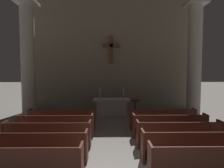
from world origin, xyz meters
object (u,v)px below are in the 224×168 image
at_px(candlestick_right, 123,95).
at_px(candlestick_left, 100,95).
at_px(pew_left_row_3, 48,135).
at_px(pew_right_row_1, 210,163).
at_px(pew_right_row_4, 170,126).
at_px(lectern, 135,110).
at_px(pew_left_row_5, 62,119).
at_px(column_right_second, 194,62).
at_px(pew_right_row_5, 163,119).
at_px(pew_left_row_4, 56,126).
at_px(column_left_second, 28,62).
at_px(altar, 112,106).
at_px(pew_right_row_2, 192,146).
at_px(pew_left_row_1, 20,164).
at_px(pew_right_row_3, 179,134).
at_px(pew_left_row_2, 37,147).

bearing_deg(candlestick_right, candlestick_left, 180.00).
bearing_deg(pew_left_row_3, pew_right_row_1, -25.53).
bearing_deg(pew_right_row_4, lectern, 110.07).
relative_size(pew_left_row_5, column_right_second, 0.46).
bearing_deg(pew_right_row_5, candlestick_right, 118.68).
bearing_deg(candlestick_right, pew_left_row_4, -126.64).
xyz_separation_m(column_left_second, altar, (4.75, 0.48, -2.66)).
xyz_separation_m(pew_right_row_4, candlestick_right, (-1.61, 4.05, 0.74)).
relative_size(altar, candlestick_left, 3.39).
xyz_separation_m(pew_left_row_4, pew_right_row_2, (4.62, -2.21, 0.00)).
distance_m(pew_right_row_1, candlestick_right, 7.57).
relative_size(pew_right_row_1, candlestick_left, 4.63).
relative_size(pew_right_row_2, candlestick_right, 4.63).
bearing_deg(pew_right_row_5, pew_left_row_3, -154.47).
height_order(pew_left_row_1, candlestick_left, candlestick_left).
bearing_deg(candlestick_right, altar, 180.00).
bearing_deg(pew_left_row_1, pew_right_row_2, 13.43).
relative_size(pew_left_row_4, pew_right_row_4, 1.00).
height_order(column_left_second, altar, column_left_second).
bearing_deg(pew_left_row_5, pew_right_row_3, -25.53).
bearing_deg(column_right_second, lectern, -168.36).
distance_m(pew_left_row_1, pew_left_row_5, 4.42).
relative_size(pew_right_row_5, candlestick_left, 4.63).
height_order(pew_left_row_1, pew_left_row_5, same).
bearing_deg(pew_left_row_4, pew_right_row_5, 13.43).
bearing_deg(pew_left_row_3, pew_right_row_4, 13.43).
bearing_deg(pew_right_row_1, pew_left_row_2, 166.57).
distance_m(pew_right_row_3, column_right_second, 5.93).
bearing_deg(column_left_second, pew_right_row_3, -33.48).
relative_size(pew_left_row_4, altar, 1.36).
height_order(pew_left_row_3, pew_right_row_4, same).
relative_size(pew_left_row_4, pew_right_row_3, 1.00).
relative_size(pew_left_row_4, pew_left_row_5, 1.00).
bearing_deg(candlestick_left, pew_right_row_2, -64.30).
relative_size(pew_left_row_2, pew_right_row_4, 1.00).
relative_size(pew_left_row_2, candlestick_left, 4.63).
bearing_deg(pew_left_row_2, pew_right_row_2, 0.00).
xyz_separation_m(pew_left_row_2, candlestick_right, (3.01, 6.26, 0.74)).
xyz_separation_m(pew_left_row_3, column_right_second, (7.06, 4.67, 2.72)).
xyz_separation_m(pew_left_row_2, candlestick_left, (1.61, 6.26, 0.74)).
height_order(pew_left_row_2, column_left_second, column_left_second).
bearing_deg(column_left_second, pew_left_row_4, -55.64).
height_order(pew_left_row_3, pew_right_row_2, same).
bearing_deg(lectern, column_right_second, 11.64).
xyz_separation_m(pew_left_row_1, column_right_second, (7.06, 6.88, 2.72)).
distance_m(pew_right_row_2, candlestick_left, 6.98).
xyz_separation_m(column_left_second, candlestick_right, (5.45, 0.48, -1.98)).
relative_size(pew_right_row_4, candlestick_left, 4.63).
distance_m(pew_right_row_2, pew_right_row_3, 1.10).
distance_m(pew_left_row_3, candlestick_right, 6.01).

